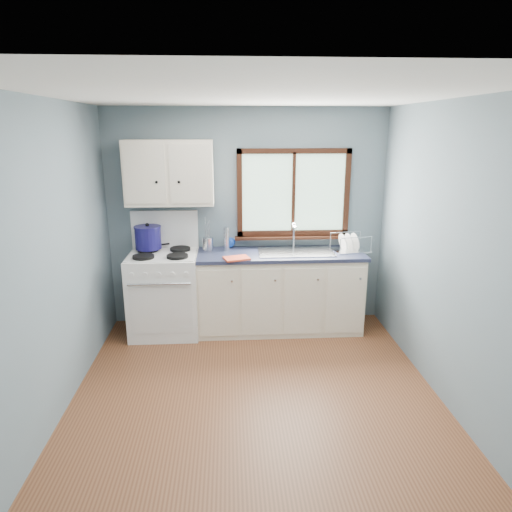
{
  "coord_description": "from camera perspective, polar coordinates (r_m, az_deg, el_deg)",
  "views": [
    {
      "loc": [
        -0.21,
        -3.43,
        2.27
      ],
      "look_at": [
        0.05,
        0.9,
        1.05
      ],
      "focal_mm": 32.0,
      "sensor_mm": 36.0,
      "label": 1
    }
  ],
  "objects": [
    {
      "name": "gas_range",
      "position": [
        5.26,
        -11.35,
        -4.32
      ],
      "size": [
        0.76,
        0.69,
        1.36
      ],
      "color": "white",
      "rests_on": "floor"
    },
    {
      "name": "ceiling",
      "position": [
        3.44,
        0.08,
        19.71
      ],
      "size": [
        3.2,
        3.6,
        0.02
      ],
      "primitive_type": "cube",
      "color": "white",
      "rests_on": "wall_back"
    },
    {
      "name": "floor",
      "position": [
        4.12,
        0.06,
        -17.87
      ],
      "size": [
        3.2,
        3.6,
        0.02
      ],
      "primitive_type": "cube",
      "color": "brown",
      "rests_on": "ground"
    },
    {
      "name": "wall_back",
      "position": [
        5.34,
        -1.13,
        4.71
      ],
      "size": [
        3.2,
        0.02,
        2.5
      ],
      "primitive_type": "cube",
      "color": "slate",
      "rests_on": "ground"
    },
    {
      "name": "dish_towel",
      "position": [
        4.87,
        -2.44,
        -0.29
      ],
      "size": [
        0.31,
        0.26,
        0.02
      ],
      "primitive_type": "cube",
      "rotation": [
        0.0,
        0.0,
        0.29
      ],
      "color": "#DD4B2F",
      "rests_on": "countertop"
    },
    {
      "name": "stockpot",
      "position": [
        5.25,
        -13.35,
        2.31
      ],
      "size": [
        0.38,
        0.38,
        0.29
      ],
      "rotation": [
        0.0,
        0.0,
        -0.32
      ],
      "color": "#151150",
      "rests_on": "gas_range"
    },
    {
      "name": "thermos",
      "position": [
        5.19,
        -3.72,
        2.16
      ],
      "size": [
        0.08,
        0.08,
        0.27
      ],
      "primitive_type": "cylinder",
      "rotation": [
        0.0,
        0.0,
        0.31
      ],
      "color": "silver",
      "rests_on": "countertop"
    },
    {
      "name": "sink",
      "position": [
        5.17,
        4.98,
        -0.17
      ],
      "size": [
        0.84,
        0.46,
        0.44
      ],
      "color": "silver",
      "rests_on": "countertop"
    },
    {
      "name": "dish_rack",
      "position": [
        5.29,
        11.62,
        1.22
      ],
      "size": [
        0.44,
        0.36,
        0.2
      ],
      "rotation": [
        0.0,
        0.0,
        0.18
      ],
      "color": "silver",
      "rests_on": "countertop"
    },
    {
      "name": "wall_front",
      "position": [
        1.92,
        3.52,
        -16.4
      ],
      "size": [
        3.2,
        0.02,
        2.5
      ],
      "primitive_type": "cube",
      "color": "slate",
      "rests_on": "ground"
    },
    {
      "name": "soap_bottle",
      "position": [
        5.28,
        -3.44,
        2.47
      ],
      "size": [
        0.14,
        0.14,
        0.28
      ],
      "primitive_type": "imported",
      "rotation": [
        0.0,
        0.0,
        -0.3
      ],
      "color": "blue",
      "rests_on": "countertop"
    },
    {
      "name": "wall_right",
      "position": [
        4.01,
        23.68,
        -0.37
      ],
      "size": [
        0.02,
        3.6,
        2.5
      ],
      "primitive_type": "cube",
      "color": "slate",
      "rests_on": "ground"
    },
    {
      "name": "base_cabinets",
      "position": [
        5.29,
        2.92,
        -4.89
      ],
      "size": [
        1.85,
        0.6,
        0.88
      ],
      "color": "#EFE1C5",
      "rests_on": "floor"
    },
    {
      "name": "skillet",
      "position": [
        5.28,
        -13.38,
        1.21
      ],
      "size": [
        0.4,
        0.33,
        0.05
      ],
      "rotation": [
        0.0,
        0.0,
        0.41
      ],
      "color": "black",
      "rests_on": "gas_range"
    },
    {
      "name": "utensil_crock",
      "position": [
        5.22,
        -6.04,
        1.54
      ],
      "size": [
        0.13,
        0.13,
        0.38
      ],
      "rotation": [
        0.0,
        0.0,
        0.12
      ],
      "color": "silver",
      "rests_on": "countertop"
    },
    {
      "name": "upper_cabinets",
      "position": [
        5.11,
        -10.79,
        10.18
      ],
      "size": [
        0.95,
        0.35,
        0.7
      ],
      "color": "#EFE1C5",
      "rests_on": "wall_back"
    },
    {
      "name": "window",
      "position": [
        5.31,
        4.7,
        7.07
      ],
      "size": [
        1.36,
        0.1,
        1.03
      ],
      "color": "#9EC6A8",
      "rests_on": "wall_back"
    },
    {
      "name": "wall_left",
      "position": [
        3.84,
        -24.68,
        -1.17
      ],
      "size": [
        0.02,
        3.6,
        2.5
      ],
      "primitive_type": "cube",
      "color": "slate",
      "rests_on": "ground"
    },
    {
      "name": "countertop",
      "position": [
        5.14,
        3.0,
        0.23
      ],
      "size": [
        1.89,
        0.64,
        0.04
      ],
      "primitive_type": "cube",
      "color": "#1D2138",
      "rests_on": "base_cabinets"
    }
  ]
}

